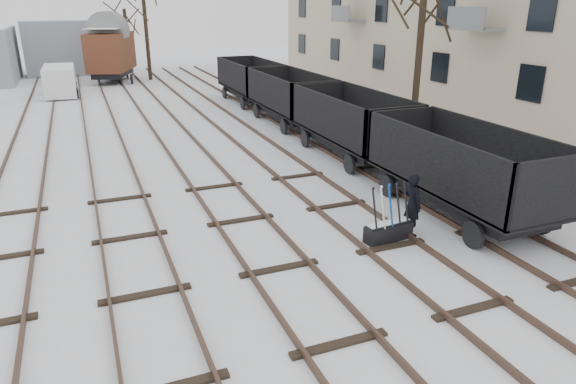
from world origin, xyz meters
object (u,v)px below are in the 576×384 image
at_px(ground_frame, 388,230).
at_px(box_van_wagon, 111,50).
at_px(worker, 413,204).
at_px(freight_wagon_a, 460,182).
at_px(panel_van, 60,81).

relative_size(ground_frame, box_van_wagon, 0.25).
bearing_deg(worker, freight_wagon_a, -68.51).
relative_size(ground_frame, panel_van, 0.34).
relative_size(freight_wagon_a, panel_van, 1.41).
bearing_deg(panel_van, freight_wagon_a, -66.63).
bearing_deg(ground_frame, box_van_wagon, 90.69).
distance_m(freight_wagon_a, panel_van, 28.29).
distance_m(box_van_wagon, panel_van, 6.72).
height_order(ground_frame, worker, worker).
xyz_separation_m(worker, box_van_wagon, (-5.05, 32.28, 1.52)).
xyz_separation_m(freight_wagon_a, box_van_wagon, (-7.13, 31.57, 1.40)).
bearing_deg(panel_van, worker, -71.10).
distance_m(ground_frame, panel_van, 28.11).
bearing_deg(worker, ground_frame, 100.24).
xyz_separation_m(box_van_wagon, panel_van, (-3.70, -5.44, -1.36)).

